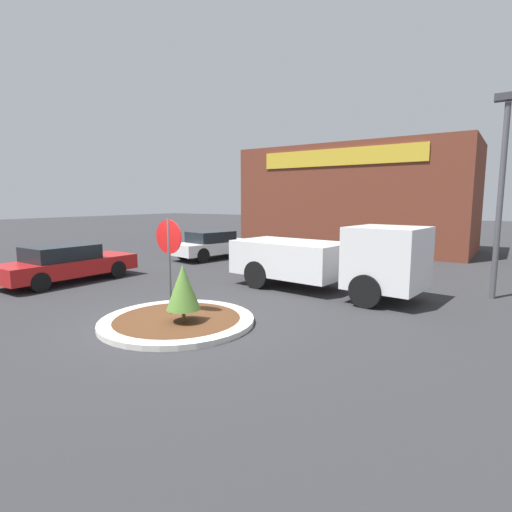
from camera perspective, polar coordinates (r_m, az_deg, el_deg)
The scene contains 9 objects.
ground_plane at distance 9.83m, azimuth -11.14°, elevation -9.43°, with size 120.00×120.00×0.00m, color #2D2D30.
traffic_island at distance 9.82m, azimuth -11.15°, elevation -9.07°, with size 3.65×3.65×0.13m.
stop_sign at distance 9.92m, azimuth -12.32°, elevation 1.00°, with size 0.83×0.07×2.48m.
island_shrub at distance 9.30m, azimuth -10.38°, elevation -4.39°, with size 0.78×0.78×1.34m.
utility_truck at distance 12.77m, azimuth 10.35°, elevation -0.38°, with size 6.36×2.69×2.17m.
storefront_building at distance 25.08m, azimuth 14.20°, elevation 7.94°, with size 12.94×6.07×6.02m.
parked_sedan_red at distance 15.79m, azimuth -25.45°, elevation -0.94°, with size 1.91×4.72×1.34m.
parked_sedan_white at distance 20.17m, azimuth -6.10°, elevation 1.64°, with size 2.54×4.63×1.38m.
light_pole at distance 13.66m, azimuth 31.69°, elevation 9.21°, with size 0.70×0.30×5.89m.
Camera 1 is at (6.64, -6.64, 2.91)m, focal length 28.00 mm.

